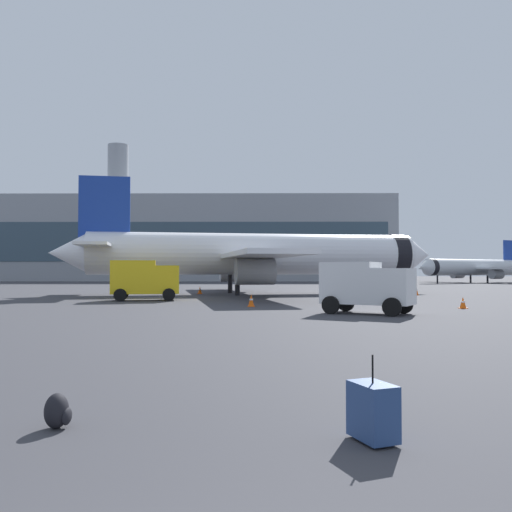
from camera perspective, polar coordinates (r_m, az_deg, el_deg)
airplane_at_gate at (r=49.54m, az=-0.37°, el=0.17°), size 35.63×32.33×10.50m
airplane_taxiing at (r=101.78m, az=22.14°, el=-1.14°), size 24.18×22.33×7.75m
service_truck at (r=39.78m, az=-11.79°, el=-2.33°), size 5.12×3.26×2.90m
cargo_van at (r=27.50m, az=11.61°, el=-3.02°), size 4.81×4.00×2.60m
safety_cone_near at (r=49.13m, az=16.66°, el=-3.56°), size 0.44×0.44×0.80m
safety_cone_mid at (r=32.90m, az=21.13°, el=-4.66°), size 0.44×0.44×0.67m
safety_cone_far at (r=50.19m, az=-5.98°, el=-3.62°), size 0.44×0.44×0.71m
safety_cone_outer at (r=32.32m, az=-0.51°, el=-4.75°), size 0.44×0.44×0.75m
rolling_suitcase at (r=7.21m, az=12.31°, el=-15.80°), size 0.61×0.74×1.10m
traveller_backpack at (r=8.14m, az=-20.32°, el=-15.23°), size 0.36×0.40×0.48m
terminal_building at (r=117.10m, az=-7.17°, el=1.75°), size 85.81×19.38×29.56m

